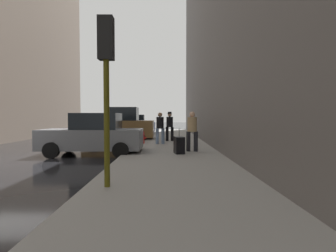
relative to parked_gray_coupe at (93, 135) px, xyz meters
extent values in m
plane|color=black|center=(-2.65, -1.36, -0.85)|extent=(120.00, 120.00, 0.00)
cube|color=gray|center=(3.35, -1.36, -0.77)|extent=(4.00, 40.00, 0.15)
cube|color=slate|center=(-0.05, 0.00, -0.16)|extent=(4.20, 1.84, 0.84)
cube|color=black|center=(0.15, 0.00, 0.59)|extent=(1.89, 1.56, 0.70)
cylinder|color=black|center=(-1.41, 0.92, -0.53)|extent=(0.64, 0.22, 0.64)
cylinder|color=black|center=(-1.41, -0.92, -0.53)|extent=(0.64, 0.22, 0.64)
cylinder|color=black|center=(1.32, 0.92, -0.53)|extent=(0.64, 0.22, 0.64)
cylinder|color=black|center=(1.32, -0.92, -0.53)|extent=(0.64, 0.22, 0.64)
cube|color=brown|center=(-0.05, 6.39, -0.03)|extent=(4.60, 1.84, 1.10)
cube|color=black|center=(0.15, 6.39, 0.95)|extent=(2.07, 1.57, 0.90)
cylinder|color=black|center=(-1.54, 7.31, -0.53)|extent=(0.64, 0.22, 0.64)
cylinder|color=black|center=(-1.54, 5.47, -0.53)|extent=(0.64, 0.22, 0.64)
cylinder|color=black|center=(1.45, 7.31, -0.53)|extent=(0.64, 0.22, 0.64)
cylinder|color=black|center=(1.45, 5.47, -0.53)|extent=(0.64, 0.22, 0.64)
cube|color=navy|center=(-0.05, 12.70, -0.16)|extent=(4.26, 1.99, 0.84)
cube|color=black|center=(0.15, 12.71, 0.59)|extent=(1.94, 1.63, 0.70)
cylinder|color=black|center=(-1.44, 13.57, -0.53)|extent=(0.65, 0.24, 0.64)
cylinder|color=black|center=(-1.38, 11.73, -0.53)|extent=(0.65, 0.24, 0.64)
cylinder|color=black|center=(1.28, 13.67, -0.53)|extent=(0.65, 0.24, 0.64)
cylinder|color=black|center=(1.35, 11.83, -0.53)|extent=(0.65, 0.24, 0.64)
cylinder|color=red|center=(1.80, 3.30, -0.42)|extent=(0.22, 0.22, 0.55)
sphere|color=red|center=(1.80, 3.30, -0.09)|extent=(0.20, 0.20, 0.20)
cylinder|color=red|center=(1.64, 3.30, -0.40)|extent=(0.10, 0.09, 0.09)
cylinder|color=red|center=(1.96, 3.30, -0.40)|extent=(0.10, 0.09, 0.09)
cylinder|color=#514C0F|center=(1.85, -5.61, 1.10)|extent=(0.12, 0.12, 3.60)
cube|color=black|center=(1.85, -5.61, 2.45)|extent=(0.32, 0.24, 0.90)
sphere|color=red|center=(1.85, -5.48, 2.73)|extent=(0.14, 0.14, 0.14)
sphere|color=yellow|center=(1.85, -5.48, 2.45)|extent=(0.14, 0.14, 0.14)
sphere|color=green|center=(1.85, -5.48, 2.17)|extent=(0.14, 0.14, 0.14)
cylinder|color=black|center=(4.07, 0.03, -0.27)|extent=(0.20, 0.20, 0.85)
cylinder|color=black|center=(4.39, 0.00, -0.27)|extent=(0.20, 0.20, 0.85)
cylinder|color=tan|center=(4.23, 0.02, 0.46)|extent=(0.44, 0.44, 0.62)
sphere|color=tan|center=(4.23, 0.02, 0.89)|extent=(0.24, 0.24, 0.24)
cylinder|color=black|center=(3.48, 4.79, -0.27)|extent=(0.22, 0.22, 0.85)
cylinder|color=black|center=(3.17, 4.71, -0.27)|extent=(0.22, 0.22, 0.85)
cylinder|color=black|center=(3.32, 4.75, 0.46)|extent=(0.49, 0.49, 0.62)
sphere|color=tan|center=(3.32, 4.75, 0.89)|extent=(0.24, 0.24, 0.24)
cylinder|color=black|center=(3.32, 4.75, 0.96)|extent=(0.34, 0.34, 0.02)
cylinder|color=black|center=(3.32, 4.75, 1.02)|extent=(0.23, 0.23, 0.11)
cylinder|color=#728CB2|center=(2.62, 3.05, -0.27)|extent=(0.21, 0.21, 0.85)
cylinder|color=#728CB2|center=(2.93, 3.11, -0.27)|extent=(0.21, 0.21, 0.85)
cylinder|color=black|center=(2.78, 3.08, 0.46)|extent=(0.47, 0.47, 0.62)
sphere|color=#997051|center=(2.78, 3.08, 0.89)|extent=(0.24, 0.24, 0.24)
cube|color=black|center=(3.64, -0.64, -0.36)|extent=(0.45, 0.62, 0.68)
cylinder|color=#333333|center=(3.64, -0.64, 0.16)|extent=(0.02, 0.02, 0.36)
cube|color=#472D19|center=(3.77, 2.12, -0.56)|extent=(0.32, 0.44, 0.28)
camera|label=1|loc=(3.13, -11.18, 0.81)|focal=28.00mm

